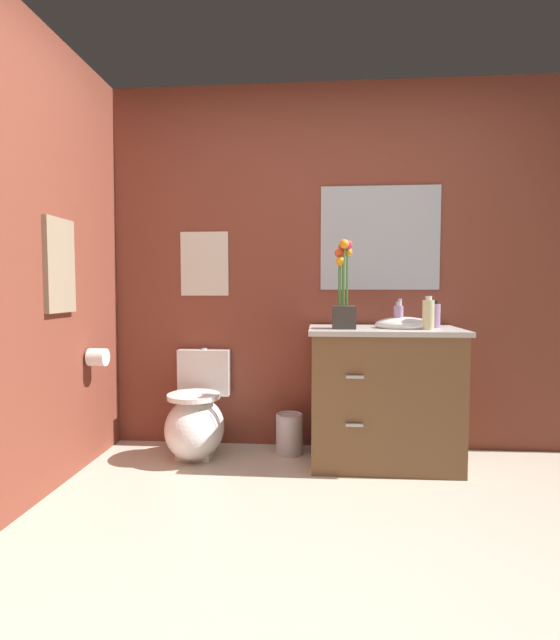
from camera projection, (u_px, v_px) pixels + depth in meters
name	position (u px, v px, depth m)	size (l,w,h in m)	color
ground_plane	(332.00, 603.00, 1.70)	(9.97, 9.97, 0.00)	beige
wall_back	(356.00, 268.00, 3.32)	(4.65, 0.05, 2.50)	brown
wall_left	(4.00, 258.00, 2.25)	(0.05, 4.78, 2.50)	brown
toilet	(197.00, 420.00, 3.18)	(0.38, 0.59, 0.69)	white
vanity_cabinet	(384.00, 394.00, 3.04)	(0.94, 0.56, 1.04)	brown
flower_vase	(344.00, 296.00, 2.95)	(0.14, 0.14, 0.54)	#38332D
soap_bottle	(398.00, 316.00, 2.99)	(0.06, 0.06, 0.16)	#B28CBF
lotion_bottle	(435.00, 315.00, 3.01)	(0.07, 0.07, 0.17)	#B28CBF
hand_wash_bottle	(428.00, 314.00, 2.89)	(0.07, 0.07, 0.20)	beige
trash_bin	(289.00, 434.00, 3.22)	(0.18, 0.18, 0.27)	#B7B7BC
wall_poster	(205.00, 264.00, 3.37)	(0.34, 0.01, 0.45)	silver
wall_mirror	(380.00, 238.00, 3.26)	(0.80, 0.01, 0.70)	#B2BCC6
hanging_towel	(60.00, 266.00, 2.66)	(0.03, 0.28, 0.52)	gray
toilet_paper_roll	(98.00, 357.00, 3.00)	(0.11, 0.11, 0.11)	white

